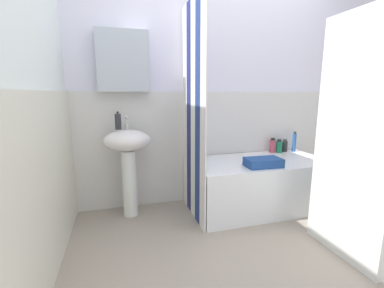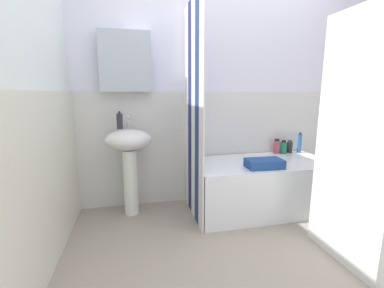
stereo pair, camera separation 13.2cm
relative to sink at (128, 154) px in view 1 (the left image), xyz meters
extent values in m
cube|color=#9E9282|center=(1.02, -1.03, -0.64)|extent=(4.80, 5.60, 0.04)
cube|color=white|center=(1.02, 0.24, 0.58)|extent=(3.60, 0.05, 2.40)
cube|color=silver|center=(1.02, 0.21, -0.02)|extent=(3.60, 0.02, 1.20)
cube|color=silver|center=(0.00, 0.15, 0.86)|extent=(0.48, 0.12, 0.56)
cube|color=white|center=(-0.55, -0.69, 0.58)|extent=(0.05, 1.81, 2.40)
cube|color=silver|center=(-0.52, -0.69, -0.02)|extent=(0.02, 1.81, 1.20)
cylinder|color=white|center=(0.00, 0.00, -0.30)|extent=(0.14, 0.14, 0.65)
ellipsoid|color=white|center=(0.00, 0.00, 0.13)|extent=(0.44, 0.34, 0.20)
cylinder|color=silver|center=(0.00, 0.10, 0.25)|extent=(0.03, 0.03, 0.05)
cylinder|color=silver|center=(0.00, 0.05, 0.31)|extent=(0.02, 0.10, 0.02)
sphere|color=silver|center=(0.00, 0.10, 0.34)|extent=(0.03, 0.03, 0.03)
cylinder|color=#2D2E34|center=(-0.08, 0.05, 0.30)|extent=(0.06, 0.06, 0.15)
sphere|color=black|center=(-0.08, 0.05, 0.38)|extent=(0.02, 0.02, 0.02)
cube|color=white|center=(1.31, -0.17, -0.37)|extent=(1.41, 0.72, 0.50)
cube|color=white|center=(0.59, -0.46, 0.38)|extent=(0.01, 0.14, 2.00)
cube|color=navy|center=(0.59, -0.32, 0.38)|extent=(0.01, 0.14, 2.00)
cube|color=white|center=(0.59, -0.17, 0.38)|extent=(0.01, 0.14, 2.00)
cube|color=navy|center=(0.59, -0.03, 0.38)|extent=(0.01, 0.14, 2.00)
cube|color=white|center=(0.59, 0.12, 0.38)|extent=(0.01, 0.14, 2.00)
cylinder|color=#2A569A|center=(1.92, 0.10, -0.01)|extent=(0.04, 0.04, 0.21)
cylinder|color=#202B2B|center=(1.92, 0.10, 0.11)|extent=(0.03, 0.03, 0.02)
cylinder|color=#242426|center=(1.80, 0.13, -0.06)|extent=(0.07, 0.07, 0.12)
cylinder|color=#262B2A|center=(1.80, 0.13, 0.02)|extent=(0.05, 0.05, 0.02)
cylinder|color=#1B7B4F|center=(1.71, 0.09, -0.05)|extent=(0.07, 0.07, 0.13)
cylinder|color=#261E2A|center=(1.71, 0.09, 0.03)|extent=(0.05, 0.05, 0.02)
cylinder|color=#C14B62|center=(1.64, 0.12, -0.05)|extent=(0.07, 0.07, 0.14)
cylinder|color=black|center=(1.64, 0.12, 0.04)|extent=(0.05, 0.05, 0.02)
cube|color=navy|center=(1.22, -0.38, -0.08)|extent=(0.34, 0.21, 0.08)
cube|color=white|center=(1.74, -1.08, -0.19)|extent=(0.60, 0.63, 0.86)
camera|label=1|loc=(-0.07, -2.47, 0.56)|focal=24.37mm
camera|label=2|loc=(0.05, -2.51, 0.56)|focal=24.37mm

